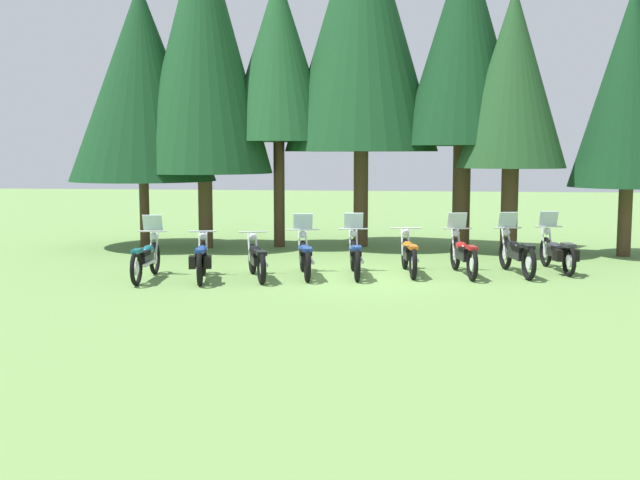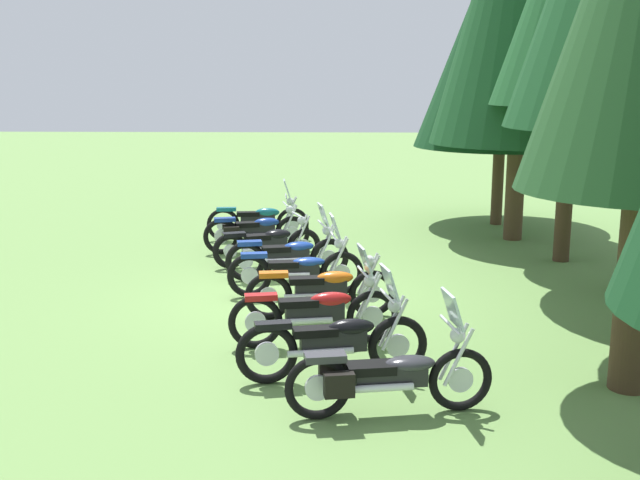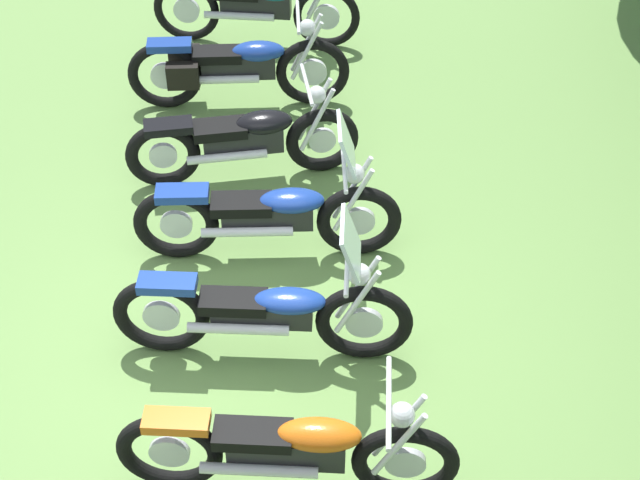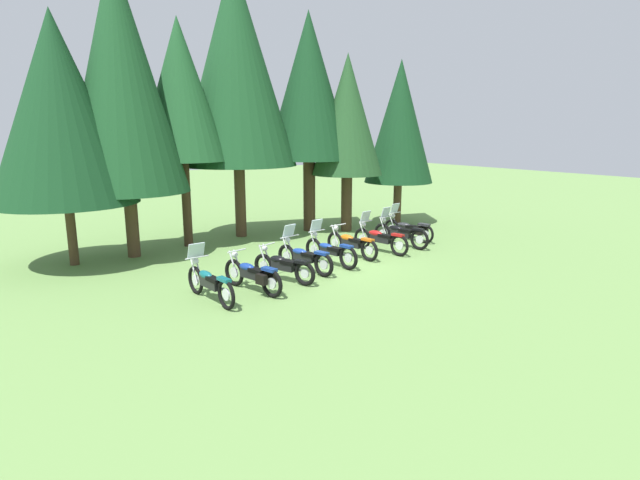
# 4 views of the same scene
# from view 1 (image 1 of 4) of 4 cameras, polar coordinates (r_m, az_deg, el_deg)

# --- Properties ---
(ground_plane) EXTENTS (80.00, 80.00, 0.00)m
(ground_plane) POSITION_cam_1_polar(r_m,az_deg,el_deg) (17.45, 2.97, -2.68)
(ground_plane) COLOR #6B934C
(motorcycle_0) EXTENTS (0.64, 2.30, 1.38)m
(motorcycle_0) POSITION_cam_1_polar(r_m,az_deg,el_deg) (17.32, -12.70, -1.28)
(motorcycle_0) COLOR black
(motorcycle_0) RESTS_ON ground_plane
(motorcycle_1) EXTENTS (0.84, 2.22, 1.03)m
(motorcycle_1) POSITION_cam_1_polar(r_m,az_deg,el_deg) (16.97, -8.74, -1.41)
(motorcycle_1) COLOR black
(motorcycle_1) RESTS_ON ground_plane
(motorcycle_2) EXTENTS (0.95, 2.09, 1.00)m
(motorcycle_2) POSITION_cam_1_polar(r_m,az_deg,el_deg) (17.07, -4.69, -1.39)
(motorcycle_2) COLOR black
(motorcycle_2) RESTS_ON ground_plane
(motorcycle_3) EXTENTS (0.82, 2.25, 1.37)m
(motorcycle_3) POSITION_cam_1_polar(r_m,az_deg,el_deg) (17.35, -1.12, -1.17)
(motorcycle_3) COLOR black
(motorcycle_3) RESTS_ON ground_plane
(motorcycle_4) EXTENTS (0.69, 2.30, 1.38)m
(motorcycle_4) POSITION_cam_1_polar(r_m,az_deg,el_deg) (17.43, 2.61, -1.14)
(motorcycle_4) COLOR black
(motorcycle_4) RESTS_ON ground_plane
(motorcycle_5) EXTENTS (0.73, 2.32, 1.02)m
(motorcycle_5) POSITION_cam_1_polar(r_m,az_deg,el_deg) (17.81, 6.58, -1.03)
(motorcycle_5) COLOR black
(motorcycle_5) RESTS_ON ground_plane
(motorcycle_6) EXTENTS (0.73, 2.35, 1.38)m
(motorcycle_6) POSITION_cam_1_polar(r_m,az_deg,el_deg) (17.80, 10.53, -1.02)
(motorcycle_6) COLOR black
(motorcycle_6) RESTS_ON ground_plane
(motorcycle_7) EXTENTS (0.77, 2.35, 1.39)m
(motorcycle_7) POSITION_cam_1_polar(r_m,az_deg,el_deg) (18.17, 14.30, -0.96)
(motorcycle_7) COLOR black
(motorcycle_7) RESTS_ON ground_plane
(motorcycle_8) EXTENTS (0.83, 2.29, 1.37)m
(motorcycle_8) POSITION_cam_1_polar(r_m,az_deg,el_deg) (18.87, 17.15, -0.83)
(motorcycle_8) COLOR black
(motorcycle_8) RESTS_ON ground_plane
(pine_tree_0) EXTENTS (4.25, 4.25, 7.64)m
(pine_tree_0) POSITION_cam_1_polar(r_m,az_deg,el_deg) (23.39, -13.06, 11.24)
(pine_tree_0) COLOR #4C3823
(pine_tree_0) RESTS_ON ground_plane
(pine_tree_1) EXTENTS (3.93, 3.93, 9.53)m
(pine_tree_1) POSITION_cam_1_polar(r_m,az_deg,el_deg) (22.95, -8.65, 14.07)
(pine_tree_1) COLOR #4C3823
(pine_tree_1) RESTS_ON ground_plane
(pine_tree_2) EXTENTS (3.14, 3.14, 7.97)m
(pine_tree_2) POSITION_cam_1_polar(r_m,az_deg,el_deg) (22.93, -3.09, 13.29)
(pine_tree_2) COLOR #42301E
(pine_tree_2) RESTS_ON ground_plane
(pine_tree_3) EXTENTS (4.50, 4.50, 10.32)m
(pine_tree_3) POSITION_cam_1_polar(r_m,az_deg,el_deg) (23.25, 3.11, 15.80)
(pine_tree_3) COLOR #4C3823
(pine_tree_3) RESTS_ON ground_plane
(pine_tree_4) EXTENTS (3.53, 3.53, 8.78)m
(pine_tree_4) POSITION_cam_1_polar(r_m,az_deg,el_deg) (22.55, 10.62, 14.15)
(pine_tree_4) COLOR #42301E
(pine_tree_4) RESTS_ON ground_plane
(pine_tree_5) EXTENTS (2.90, 2.90, 7.17)m
(pine_tree_5) POSITION_cam_1_polar(r_m,az_deg,el_deg) (21.58, 14.05, 11.47)
(pine_tree_5) COLOR #42301E
(pine_tree_5) RESTS_ON ground_plane
(pine_tree_6) EXTENTS (3.05, 3.05, 7.19)m
(pine_tree_6) POSITION_cam_1_polar(r_m,az_deg,el_deg) (22.28, 21.96, 10.46)
(pine_tree_6) COLOR #4C3823
(pine_tree_6) RESTS_ON ground_plane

